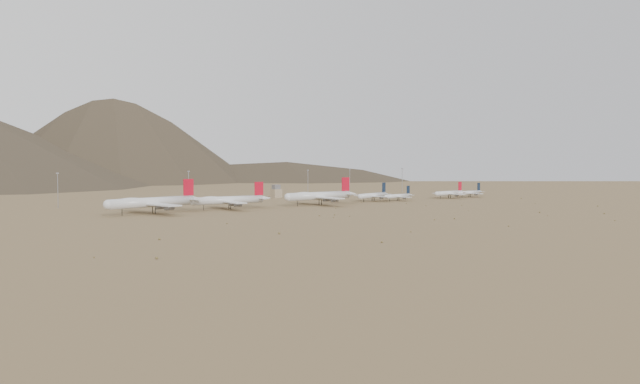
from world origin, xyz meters
TOP-DOWN VIEW (x-y plane):
  - ground at (0.00, 0.00)m, footprint 3000.00×3000.00m
  - mountain_ridge at (0.00, 900.00)m, footprint 4400.00×1000.00m
  - widebody_west at (-124.27, 27.40)m, footprint 73.41×57.40m
  - widebody_centre at (-67.33, 29.96)m, footprint 63.74×49.10m
  - widebody_east at (8.61, 24.17)m, footprint 70.45×53.99m
  - narrowbody_a at (70.54, 31.31)m, footprint 45.12×33.40m
  - narrowbody_b at (92.12, 23.54)m, footprint 37.59×27.30m
  - narrowbody_c at (152.57, 19.98)m, footprint 44.42×32.14m
  - narrowbody_d at (181.08, 20.51)m, footprint 39.35×28.42m
  - control_tower at (30.00, 120.00)m, footprint 8.00×8.00m
  - mast_far_west at (-161.55, 114.61)m, footprint 2.00×0.60m
  - mast_west at (-54.23, 124.90)m, footprint 2.00×0.60m
  - mast_centre at (55.23, 105.09)m, footprint 2.00×0.60m
  - mast_east at (133.72, 140.15)m, footprint 2.00×0.60m
  - mast_far_east at (189.00, 119.26)m, footprint 2.00×0.60m
  - desert_scrub at (-16.74, -101.87)m, footprint 410.75×170.69m

SIDE VIEW (x-z plane):
  - ground at x=0.00m, z-range 0.00..0.00m
  - desert_scrub at x=-16.74m, z-range -0.11..0.81m
  - narrowbody_b at x=92.12m, z-range -2.18..10.26m
  - narrowbody_d at x=181.08m, z-range -2.28..10.72m
  - narrowbody_c at x=152.57m, z-range -2.58..12.10m
  - narrowbody_a at x=70.54m, z-range -2.68..12.59m
  - control_tower at x=30.00m, z-range -0.68..11.32m
  - widebody_centre at x=-67.33m, z-range -2.94..15.99m
  - widebody_east at x=8.61m, z-range -3.25..17.67m
  - widebody_west at x=-124.27m, z-range -3.42..18.59m
  - mast_far_west at x=-161.55m, z-range 1.35..27.05m
  - mast_west at x=-54.23m, z-range 1.35..27.05m
  - mast_centre at x=55.23m, z-range 1.35..27.05m
  - mast_east at x=133.72m, z-range 1.35..27.05m
  - mast_far_east at x=189.00m, z-range 1.35..27.05m
  - mountain_ridge at x=0.00m, z-range 0.00..300.00m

